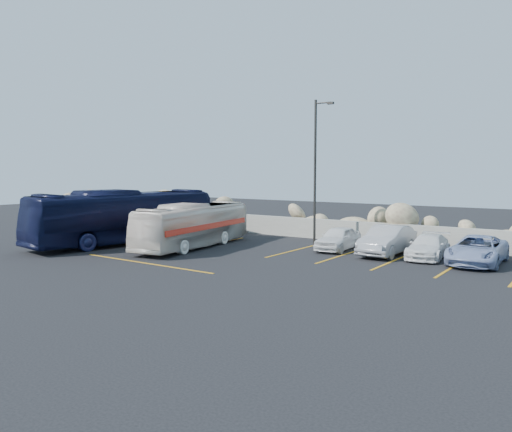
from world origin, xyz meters
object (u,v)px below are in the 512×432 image
Objects in this scene: car_a at (338,238)px; car_c at (428,247)px; lamppost at (316,168)px; vintage_bus at (194,225)px; car_b at (387,240)px; tour_coach at (124,217)px; car_d at (477,250)px.

car_a reaches higher than car_c.
vintage_bus is at bearing -138.24° from lamppost.
car_a is 0.95× the size of car_c.
vintage_bus is 1.97× the size of car_b.
car_a is (6.84, 3.62, -0.58)m from vintage_bus.
car_a is at bearing 178.29° from car_c.
tour_coach is 3.05× the size of car_a.
vintage_bus is 1.90× the size of car_d.
car_d reaches higher than car_a.
lamppost is 0.93× the size of vintage_bus.
car_b reaches higher than car_a.
tour_coach is (-4.16, -1.27, 0.34)m from vintage_bus.
car_d reaches higher than car_c.
vintage_bus is at bearing -154.85° from car_a.
car_c is at bearing 172.18° from car_d.
vintage_bus is 0.78× the size of tour_coach.
car_d is (6.81, -0.03, 0.01)m from car_a.
car_b is at bearing -178.51° from car_c.
car_c is (11.43, 3.85, -0.64)m from vintage_bus.
car_d is at bearing 23.17° from tour_coach.
car_b is 1.95m from car_c.
vintage_bus is 2.38× the size of car_a.
tour_coach is at bearing -159.32° from car_b.
car_c is (6.41, -0.63, -3.74)m from lamppost.
lamppost is at bearing 170.31° from car_b.
lamppost reaches higher than car_c.
car_b is 1.14× the size of car_c.
tour_coach is at bearing -166.38° from car_c.
car_c is at bearing 6.94° from car_b.
car_b is at bearing 27.70° from tour_coach.
lamppost is 7.45m from car_c.
car_c is at bearing 0.14° from car_a.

